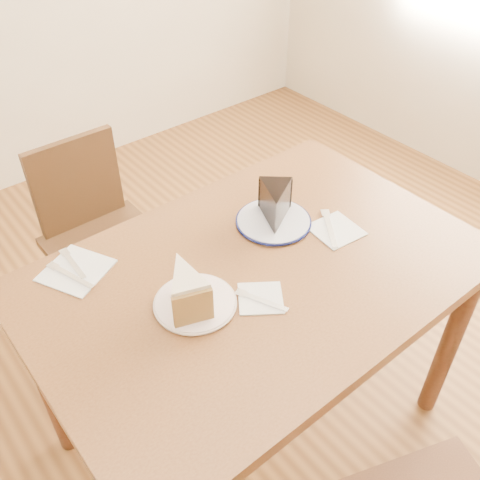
% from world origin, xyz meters
% --- Properties ---
extents(ground, '(4.00, 4.00, 0.00)m').
position_xyz_m(ground, '(0.00, 0.00, 0.00)').
color(ground, '#533116').
rests_on(ground, ground).
extents(table, '(1.20, 0.80, 0.75)m').
position_xyz_m(table, '(0.00, 0.00, 0.65)').
color(table, '#4A2914').
rests_on(table, ground).
extents(chair_far, '(0.39, 0.39, 0.79)m').
position_xyz_m(chair_far, '(-0.13, 0.75, 0.44)').
color(chair_far, black).
rests_on(chair_far, ground).
extents(plate_cream, '(0.20, 0.20, 0.01)m').
position_xyz_m(plate_cream, '(-0.21, -0.00, 0.76)').
color(plate_cream, white).
rests_on(plate_cream, table).
extents(plate_navy, '(0.21, 0.21, 0.01)m').
position_xyz_m(plate_navy, '(0.16, 0.12, 0.76)').
color(plate_navy, white).
rests_on(plate_navy, table).
extents(carrot_cake, '(0.13, 0.15, 0.09)m').
position_xyz_m(carrot_cake, '(-0.22, 0.01, 0.81)').
color(carrot_cake, '#F5E6CA').
rests_on(carrot_cake, plate_cream).
extents(chocolate_cake, '(0.16, 0.16, 0.09)m').
position_xyz_m(chocolate_cake, '(0.16, 0.12, 0.81)').
color(chocolate_cake, black).
rests_on(chocolate_cake, plate_navy).
extents(napkin_cream, '(0.15, 0.15, 0.00)m').
position_xyz_m(napkin_cream, '(-0.07, -0.09, 0.75)').
color(napkin_cream, white).
rests_on(napkin_cream, table).
extents(napkin_navy, '(0.14, 0.14, 0.00)m').
position_xyz_m(napkin_navy, '(0.28, -0.02, 0.75)').
color(napkin_navy, white).
rests_on(napkin_navy, table).
extents(napkin_spare, '(0.21, 0.21, 0.00)m').
position_xyz_m(napkin_spare, '(-0.38, 0.30, 0.75)').
color(napkin_spare, white).
rests_on(napkin_spare, table).
extents(fork_cream, '(0.07, 0.13, 0.00)m').
position_xyz_m(fork_cream, '(-0.07, -0.10, 0.76)').
color(fork_cream, silver).
rests_on(fork_cream, napkin_cream).
extents(knife_navy, '(0.11, 0.15, 0.00)m').
position_xyz_m(knife_navy, '(0.27, -0.01, 0.76)').
color(knife_navy, white).
rests_on(knife_navy, napkin_navy).
extents(fork_spare, '(0.02, 0.14, 0.00)m').
position_xyz_m(fork_spare, '(-0.37, 0.32, 0.76)').
color(fork_spare, silver).
rests_on(fork_spare, napkin_spare).
extents(knife_spare, '(0.06, 0.16, 0.00)m').
position_xyz_m(knife_spare, '(-0.40, 0.28, 0.76)').
color(knife_spare, silver).
rests_on(knife_spare, napkin_spare).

